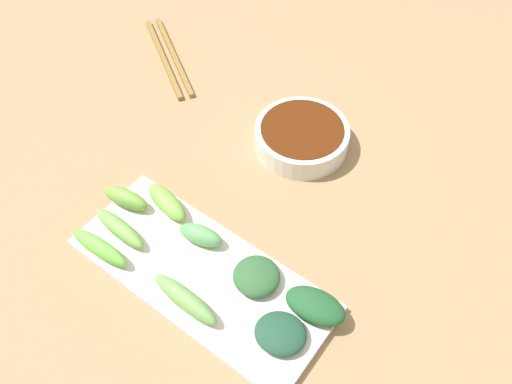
{
  "coord_description": "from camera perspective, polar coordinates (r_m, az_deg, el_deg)",
  "views": [
    {
      "loc": [
        0.34,
        0.26,
        0.61
      ],
      "look_at": [
        -0.0,
        0.0,
        0.05
      ],
      "focal_mm": 36.49,
      "sensor_mm": 36.0,
      "label": 1
    }
  ],
  "objects": [
    {
      "name": "broccoli_stalk_2",
      "position": [
        0.63,
        -7.75,
        -11.58
      ],
      "size": [
        0.03,
        0.1,
        0.03
      ],
      "primitive_type": "ellipsoid",
      "rotation": [
        0.0,
        0.0,
        -0.04
      ],
      "color": "#6A9F53",
      "rests_on": "serving_plate"
    },
    {
      "name": "broccoli_leafy_1",
      "position": [
        0.65,
        0.07,
        -9.21
      ],
      "size": [
        0.06,
        0.06,
        0.02
      ],
      "primitive_type": "ellipsoid",
      "rotation": [
        0.0,
        0.0,
        0.01
      ],
      "color": "#2D5A31",
      "rests_on": "serving_plate"
    },
    {
      "name": "broccoli_stalk_3",
      "position": [
        0.69,
        -16.78,
        -5.86
      ],
      "size": [
        0.03,
        0.09,
        0.03
      ],
      "primitive_type": "ellipsoid",
      "rotation": [
        0.0,
        0.0,
        0.06
      ],
      "color": "#66B944",
      "rests_on": "serving_plate"
    },
    {
      "name": "tabletop",
      "position": [
        0.74,
        -0.22,
        -1.91
      ],
      "size": [
        2.1,
        2.1,
        0.02
      ],
      "primitive_type": "cube",
      "color": "#967854",
      "rests_on": "ground"
    },
    {
      "name": "chopsticks",
      "position": [
        0.97,
        -9.58,
        14.42
      ],
      "size": [
        0.15,
        0.21,
        0.01
      ],
      "rotation": [
        0.0,
        0.0,
        -0.56
      ],
      "color": "olive",
      "rests_on": "tabletop"
    },
    {
      "name": "broccoli_leafy_4",
      "position": [
        0.63,
        6.5,
        -12.28
      ],
      "size": [
        0.06,
        0.08,
        0.03
      ],
      "primitive_type": "ellipsoid",
      "rotation": [
        0.0,
        0.0,
        0.17
      ],
      "color": "#20532A",
      "rests_on": "serving_plate"
    },
    {
      "name": "broccoli_leafy_8",
      "position": [
        0.62,
        2.71,
        -15.23
      ],
      "size": [
        0.07,
        0.08,
        0.02
      ],
      "primitive_type": "ellipsoid",
      "rotation": [
        0.0,
        0.0,
        0.34
      ],
      "color": "#1F4732",
      "rests_on": "serving_plate"
    },
    {
      "name": "broccoli_stalk_7",
      "position": [
        0.68,
        -6.09,
        -4.72
      ],
      "size": [
        0.04,
        0.07,
        0.03
      ],
      "primitive_type": "ellipsoid",
      "rotation": [
        0.0,
        0.0,
        0.24
      ],
      "color": "#5CA15A",
      "rests_on": "serving_plate"
    },
    {
      "name": "broccoli_stalk_0",
      "position": [
        0.71,
        -9.73,
        -1.11
      ],
      "size": [
        0.04,
        0.08,
        0.03
      ],
      "primitive_type": "ellipsoid",
      "rotation": [
        0.0,
        0.0,
        -0.2
      ],
      "color": "#75AD46",
      "rests_on": "serving_plate"
    },
    {
      "name": "serving_plate",
      "position": [
        0.67,
        -5.99,
        -9.01
      ],
      "size": [
        0.14,
        0.34,
        0.01
      ],
      "primitive_type": "cube",
      "color": "silver",
      "rests_on": "tabletop"
    },
    {
      "name": "broccoli_stalk_5",
      "position": [
        0.73,
        -14.1,
        -0.67
      ],
      "size": [
        0.04,
        0.07,
        0.03
      ],
      "primitive_type": "ellipsoid",
      "rotation": [
        0.0,
        0.0,
        0.19
      ],
      "color": "#6B9F3F",
      "rests_on": "serving_plate"
    },
    {
      "name": "broccoli_stalk_6",
      "position": [
        0.7,
        -14.72,
        -3.88
      ],
      "size": [
        0.03,
        0.09,
        0.02
      ],
      "primitive_type": "ellipsoid",
      "rotation": [
        0.0,
        0.0,
        -0.07
      ],
      "color": "#70A54C",
      "rests_on": "serving_plate"
    },
    {
      "name": "sauce_bowl",
      "position": [
        0.79,
        5.02,
        6.11
      ],
      "size": [
        0.14,
        0.14,
        0.04
      ],
      "color": "silver",
      "rests_on": "tabletop"
    }
  ]
}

